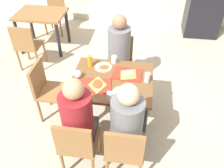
{
  "coord_description": "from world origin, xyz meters",
  "views": [
    {
      "loc": [
        0.32,
        -2.21,
        2.54
      ],
      "look_at": [
        0.0,
        0.0,
        0.66
      ],
      "focal_mm": 37.79,
      "sensor_mm": 36.0,
      "label": 1
    }
  ],
  "objects_px": {
    "chair_near_right": "(125,149)",
    "pizza_slice_a": "(97,84)",
    "chair_far_side": "(120,59)",
    "main_table": "(112,86)",
    "tray_red_near": "(96,85)",
    "tray_red_far": "(127,74)",
    "plastic_cup_a": "(114,59)",
    "paper_plate_near_edge": "(122,93)",
    "background_chair_far": "(55,10)",
    "person_in_red": "(79,117)",
    "soda_can": "(147,78)",
    "chair_left_end": "(47,88)",
    "plastic_cup_b": "(110,96)",
    "paper_plate_center": "(103,67)",
    "person_in_brown_jacket": "(127,123)",
    "condiment_bottle": "(90,61)",
    "pizza_slice_b": "(128,74)",
    "foil_bundle": "(78,74)",
    "person_far_side": "(119,50)",
    "background_chair_near": "(27,44)",
    "background_table": "(41,19)",
    "pizza_slice_c": "(104,67)"
  },
  "relations": [
    {
      "from": "person_in_brown_jacket",
      "to": "condiment_bottle",
      "type": "bearing_deg",
      "value": 122.44
    },
    {
      "from": "chair_left_end",
      "to": "pizza_slice_a",
      "type": "height_order",
      "value": "chair_left_end"
    },
    {
      "from": "tray_red_far",
      "to": "tray_red_near",
      "type": "bearing_deg",
      "value": -141.76
    },
    {
      "from": "foil_bundle",
      "to": "pizza_slice_c",
      "type": "bearing_deg",
      "value": 38.8
    },
    {
      "from": "person_far_side",
      "to": "condiment_bottle",
      "type": "relative_size",
      "value": 7.86
    },
    {
      "from": "chair_near_right",
      "to": "tray_red_near",
      "type": "xyz_separation_m",
      "value": [
        -0.42,
        0.66,
        0.25
      ]
    },
    {
      "from": "background_chair_near",
      "to": "chair_near_right",
      "type": "bearing_deg",
      "value": -44.52
    },
    {
      "from": "chair_near_right",
      "to": "chair_far_side",
      "type": "height_order",
      "value": "same"
    },
    {
      "from": "background_table",
      "to": "chair_far_side",
      "type": "bearing_deg",
      "value": -30.6
    },
    {
      "from": "chair_far_side",
      "to": "main_table",
      "type": "bearing_deg",
      "value": -90.0
    },
    {
      "from": "pizza_slice_b",
      "to": "foil_bundle",
      "type": "height_order",
      "value": "foil_bundle"
    },
    {
      "from": "chair_far_side",
      "to": "plastic_cup_b",
      "type": "relative_size",
      "value": 8.47
    },
    {
      "from": "paper_plate_near_edge",
      "to": "pizza_slice_a",
      "type": "distance_m",
      "value": 0.31
    },
    {
      "from": "soda_can",
      "to": "background_table",
      "type": "height_order",
      "value": "soda_can"
    },
    {
      "from": "tray_red_far",
      "to": "paper_plate_near_edge",
      "type": "relative_size",
      "value": 1.64
    },
    {
      "from": "tray_red_far",
      "to": "plastic_cup_a",
      "type": "relative_size",
      "value": 3.6
    },
    {
      "from": "person_in_brown_jacket",
      "to": "condiment_bottle",
      "type": "relative_size",
      "value": 7.86
    },
    {
      "from": "chair_far_side",
      "to": "pizza_slice_b",
      "type": "distance_m",
      "value": 0.77
    },
    {
      "from": "person_in_brown_jacket",
      "to": "background_chair_near",
      "type": "height_order",
      "value": "person_in_brown_jacket"
    },
    {
      "from": "plastic_cup_a",
      "to": "background_table",
      "type": "xyz_separation_m",
      "value": [
        -1.58,
        1.4,
        -0.18
      ]
    },
    {
      "from": "tray_red_far",
      "to": "pizza_slice_b",
      "type": "distance_m",
      "value": 0.03
    },
    {
      "from": "chair_far_side",
      "to": "person_in_brown_jacket",
      "type": "xyz_separation_m",
      "value": [
        0.25,
        -1.47,
        0.25
      ]
    },
    {
      "from": "pizza_slice_b",
      "to": "plastic_cup_b",
      "type": "distance_m",
      "value": 0.49
    },
    {
      "from": "pizza_slice_c",
      "to": "foil_bundle",
      "type": "bearing_deg",
      "value": -141.2
    },
    {
      "from": "tray_red_near",
      "to": "person_in_red",
      "type": "bearing_deg",
      "value": -98.17
    },
    {
      "from": "chair_near_right",
      "to": "pizza_slice_a",
      "type": "xyz_separation_m",
      "value": [
        -0.4,
        0.66,
        0.27
      ]
    },
    {
      "from": "person_in_brown_jacket",
      "to": "foil_bundle",
      "type": "bearing_deg",
      "value": 136.08
    },
    {
      "from": "soda_can",
      "to": "condiment_bottle",
      "type": "distance_m",
      "value": 0.77
    },
    {
      "from": "tray_red_far",
      "to": "background_chair_far",
      "type": "height_order",
      "value": "background_chair_far"
    },
    {
      "from": "plastic_cup_a",
      "to": "foil_bundle",
      "type": "xyz_separation_m",
      "value": [
        -0.4,
        -0.38,
        0.0
      ]
    },
    {
      "from": "chair_near_right",
      "to": "plastic_cup_a",
      "type": "xyz_separation_m",
      "value": [
        -0.27,
        1.16,
        0.29
      ]
    },
    {
      "from": "chair_far_side",
      "to": "plastic_cup_a",
      "type": "relative_size",
      "value": 8.47
    },
    {
      "from": "chair_near_right",
      "to": "person_in_red",
      "type": "height_order",
      "value": "person_in_red"
    },
    {
      "from": "soda_can",
      "to": "paper_plate_near_edge",
      "type": "bearing_deg",
      "value": -137.21
    },
    {
      "from": "chair_near_right",
      "to": "soda_can",
      "type": "relative_size",
      "value": 6.94
    },
    {
      "from": "chair_far_side",
      "to": "paper_plate_near_edge",
      "type": "bearing_deg",
      "value": -81.84
    },
    {
      "from": "tray_red_far",
      "to": "paper_plate_center",
      "type": "xyz_separation_m",
      "value": [
        -0.32,
        0.1,
        -0.0
      ]
    },
    {
      "from": "tray_red_near",
      "to": "background_chair_near",
      "type": "xyz_separation_m",
      "value": [
        -1.43,
        1.17,
        -0.25
      ]
    },
    {
      "from": "person_in_red",
      "to": "condiment_bottle",
      "type": "distance_m",
      "value": 0.9
    },
    {
      "from": "paper_plate_near_edge",
      "to": "plastic_cup_b",
      "type": "relative_size",
      "value": 2.2
    },
    {
      "from": "person_far_side",
      "to": "pizza_slice_b",
      "type": "xyz_separation_m",
      "value": [
        0.19,
        -0.56,
        0.02
      ]
    },
    {
      "from": "tray_red_far",
      "to": "plastic_cup_b",
      "type": "relative_size",
      "value": 3.6
    },
    {
      "from": "tray_red_near",
      "to": "background_chair_far",
      "type": "height_order",
      "value": "background_chair_far"
    },
    {
      "from": "paper_plate_center",
      "to": "background_chair_far",
      "type": "xyz_separation_m",
      "value": [
        -1.46,
        2.26,
        -0.25
      ]
    },
    {
      "from": "pizza_slice_a",
      "to": "plastic_cup_b",
      "type": "bearing_deg",
      "value": -50.29
    },
    {
      "from": "main_table",
      "to": "background_chair_near",
      "type": "xyz_separation_m",
      "value": [
        -1.61,
        1.02,
        -0.14
      ]
    },
    {
      "from": "plastic_cup_b",
      "to": "foil_bundle",
      "type": "relative_size",
      "value": 1.0
    },
    {
      "from": "chair_near_right",
      "to": "pizza_slice_a",
      "type": "bearing_deg",
      "value": 121.19
    },
    {
      "from": "chair_left_end",
      "to": "tray_red_near",
      "type": "relative_size",
      "value": 2.35
    },
    {
      "from": "person_in_red",
      "to": "pizza_slice_b",
      "type": "relative_size",
      "value": 4.6
    }
  ]
}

